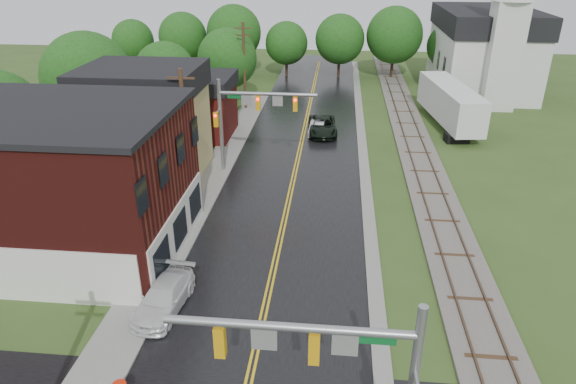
# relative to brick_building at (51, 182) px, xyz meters

# --- Properties ---
(main_road) EXTENTS (10.00, 90.00, 0.02)m
(main_road) POSITION_rel_brick_building_xyz_m (12.48, 15.00, -4.15)
(main_road) COLOR black
(main_road) RESTS_ON ground
(curb_right) EXTENTS (0.80, 70.00, 0.12)m
(curb_right) POSITION_rel_brick_building_xyz_m (17.88, 20.00, -4.15)
(curb_right) COLOR gray
(curb_right) RESTS_ON ground
(sidewalk_left) EXTENTS (2.40, 50.00, 0.12)m
(sidewalk_left) POSITION_rel_brick_building_xyz_m (6.28, 10.00, -4.15)
(sidewalk_left) COLOR gray
(sidewalk_left) RESTS_ON ground
(brick_building) EXTENTS (14.30, 10.30, 8.30)m
(brick_building) POSITION_rel_brick_building_xyz_m (0.00, 0.00, 0.00)
(brick_building) COLOR #48120F
(brick_building) RESTS_ON ground
(yellow_house) EXTENTS (8.00, 7.00, 6.40)m
(yellow_house) POSITION_rel_brick_building_xyz_m (1.48, 11.00, -0.95)
(yellow_house) COLOR tan
(yellow_house) RESTS_ON ground
(darkred_building) EXTENTS (7.00, 6.00, 4.40)m
(darkred_building) POSITION_rel_brick_building_xyz_m (2.48, 20.00, -1.95)
(darkred_building) COLOR #3F0F0C
(darkred_building) RESTS_ON ground
(church) EXTENTS (10.40, 18.40, 20.00)m
(church) POSITION_rel_brick_building_xyz_m (32.48, 38.74, 1.68)
(church) COLOR silver
(church) RESTS_ON ground
(railroad) EXTENTS (3.20, 80.00, 0.30)m
(railroad) POSITION_rel_brick_building_xyz_m (22.48, 20.00, -4.05)
(railroad) COLOR #59544C
(railroad) RESTS_ON ground
(traffic_signal_near) EXTENTS (7.34, 0.30, 7.20)m
(traffic_signal_near) POSITION_rel_brick_building_xyz_m (15.96, -13.00, 0.82)
(traffic_signal_near) COLOR gray
(traffic_signal_near) RESTS_ON ground
(traffic_signal_far) EXTENTS (7.34, 0.43, 7.20)m
(traffic_signal_far) POSITION_rel_brick_building_xyz_m (9.01, 12.00, 0.82)
(traffic_signal_far) COLOR gray
(traffic_signal_far) RESTS_ON ground
(utility_pole_b) EXTENTS (1.80, 0.28, 9.00)m
(utility_pole_b) POSITION_rel_brick_building_xyz_m (5.68, 7.00, 0.57)
(utility_pole_b) COLOR #382616
(utility_pole_b) RESTS_ON ground
(utility_pole_c) EXTENTS (1.80, 0.28, 9.00)m
(utility_pole_c) POSITION_rel_brick_building_xyz_m (5.68, 29.00, 0.57)
(utility_pole_c) COLOR #382616
(utility_pole_c) RESTS_ON ground
(tree_left_b) EXTENTS (7.60, 7.60, 9.69)m
(tree_left_b) POSITION_rel_brick_building_xyz_m (-5.36, 16.90, 1.57)
(tree_left_b) COLOR black
(tree_left_b) RESTS_ON ground
(tree_left_c) EXTENTS (6.00, 6.00, 7.65)m
(tree_left_c) POSITION_rel_brick_building_xyz_m (-1.36, 24.90, 0.36)
(tree_left_c) COLOR black
(tree_left_c) RESTS_ON ground
(tree_left_e) EXTENTS (6.40, 6.40, 8.16)m
(tree_left_e) POSITION_rel_brick_building_xyz_m (3.64, 30.90, 0.66)
(tree_left_e) COLOR black
(tree_left_e) RESTS_ON ground
(suv_dark) EXTENTS (2.95, 5.65, 1.52)m
(suv_dark) POSITION_rel_brick_building_xyz_m (14.25, 21.50, -3.39)
(suv_dark) COLOR black
(suv_dark) RESTS_ON ground
(sedan_silver) EXTENTS (1.58, 3.75, 1.20)m
(sedan_silver) POSITION_rel_brick_building_xyz_m (13.77, 21.39, -3.55)
(sedan_silver) COLOR silver
(sedan_silver) RESTS_ON ground
(pickup_white) EXTENTS (2.32, 4.75, 1.33)m
(pickup_white) POSITION_rel_brick_building_xyz_m (7.68, -5.00, -3.49)
(pickup_white) COLOR silver
(pickup_white) RESTS_ON ground
(semi_trailer) EXTENTS (4.41, 12.88, 3.96)m
(semi_trailer) POSITION_rel_brick_building_xyz_m (26.31, 25.12, -1.81)
(semi_trailer) COLOR black
(semi_trailer) RESTS_ON ground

